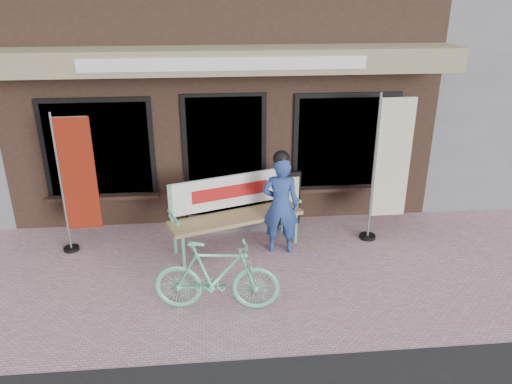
{
  "coord_description": "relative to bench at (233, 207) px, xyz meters",
  "views": [
    {
      "loc": [
        -0.22,
        -5.78,
        3.75
      ],
      "look_at": [
        0.39,
        0.7,
        1.05
      ],
      "focal_mm": 35.0,
      "sensor_mm": 36.0,
      "label": 1
    }
  ],
  "objects": [
    {
      "name": "bench",
      "position": [
        0.0,
        0.0,
        0.0
      ],
      "size": [
        2.09,
        1.13,
        1.1
      ],
      "rotation": [
        0.0,
        0.0,
        0.33
      ],
      "color": "#6CD4A3",
      "rests_on": "ground"
    },
    {
      "name": "nobori_cream",
      "position": [
        2.38,
        0.02,
        0.56
      ],
      "size": [
        0.68,
        0.26,
        2.34
      ],
      "rotation": [
        0.0,
        0.0,
        0.03
      ],
      "color": "gray",
      "rests_on": "ground"
    },
    {
      "name": "bicycle",
      "position": [
        -0.29,
        -1.65,
        -0.18
      ],
      "size": [
        1.6,
        0.63,
        0.94
      ],
      "primitive_type": "imported",
      "rotation": [
        0.0,
        0.0,
        1.45
      ],
      "color": "#6CD4A3",
      "rests_on": "ground"
    },
    {
      "name": "ground",
      "position": [
        -0.08,
        -1.12,
        -0.65
      ],
      "size": [
        70.0,
        70.0,
        0.0
      ],
      "primitive_type": "plane",
      "color": "#C99AA7",
      "rests_on": "ground"
    },
    {
      "name": "storefront",
      "position": [
        -0.08,
        3.84,
        2.35
      ],
      "size": [
        7.0,
        6.77,
        6.0
      ],
      "color": "black",
      "rests_on": "ground"
    },
    {
      "name": "person",
      "position": [
        0.68,
        -0.25,
        0.14
      ],
      "size": [
        0.59,
        0.44,
        1.6
      ],
      "rotation": [
        0.0,
        0.0,
        -0.14
      ],
      "color": "navy",
      "rests_on": "ground"
    },
    {
      "name": "nobori_red",
      "position": [
        -2.27,
        0.06,
        0.46
      ],
      "size": [
        0.63,
        0.24,
        2.15
      ],
      "rotation": [
        0.0,
        0.0,
        0.04
      ],
      "color": "gray",
      "rests_on": "ground"
    },
    {
      "name": "menu_stand",
      "position": [
        0.91,
        0.65,
        -0.17
      ],
      "size": [
        0.47,
        0.15,
        0.94
      ],
      "rotation": [
        0.0,
        0.0,
        0.1
      ],
      "color": "black",
      "rests_on": "ground"
    }
  ]
}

